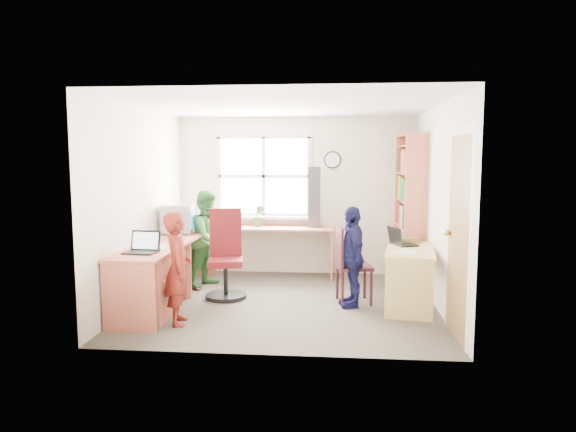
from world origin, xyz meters
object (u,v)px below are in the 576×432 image
at_px(crt_monitor, 178,219).
at_px(laptop_left, 143,247).
at_px(wooden_chair, 348,262).
at_px(swivel_chair, 226,259).
at_px(potted_plant, 259,216).
at_px(person_red, 178,268).
at_px(cd_tower, 314,197).
at_px(person_green, 209,238).
at_px(l_desk, 175,269).
at_px(bookshelf, 410,213).
at_px(right_desk, 410,264).
at_px(person_navy, 352,257).
at_px(laptop_right, 400,241).

relative_size(crt_monitor, laptop_left, 1.19).
bearing_deg(crt_monitor, wooden_chair, -19.11).
relative_size(swivel_chair, potted_plant, 3.44).
xyz_separation_m(wooden_chair, crt_monitor, (-2.31, 0.56, 0.44)).
bearing_deg(swivel_chair, person_red, -113.88).
xyz_separation_m(wooden_chair, cd_tower, (-0.47, 1.39, 0.69)).
xyz_separation_m(person_red, person_green, (-0.07, 1.66, 0.06)).
bearing_deg(wooden_chair, l_desk, -179.52).
bearing_deg(laptop_left, bookshelf, 37.40).
bearing_deg(bookshelf, person_red, -142.69).
distance_m(right_desk, cd_tower, 2.02).
bearing_deg(crt_monitor, right_desk, -17.25).
relative_size(potted_plant, person_red, 0.27).
bearing_deg(swivel_chair, person_navy, -20.13).
bearing_deg(swivel_chair, crt_monitor, 140.92).
bearing_deg(wooden_chair, person_red, -161.61).
bearing_deg(swivel_chair, laptop_right, -9.24).
relative_size(right_desk, crt_monitor, 2.97).
xyz_separation_m(l_desk, swivel_chair, (0.51, 0.51, 0.03)).
distance_m(l_desk, bookshelf, 3.35).
relative_size(crt_monitor, person_green, 0.32).
height_order(laptop_right, person_navy, person_navy).
bearing_deg(wooden_chair, laptop_right, 5.02).
height_order(right_desk, swivel_chair, swivel_chair).
height_order(l_desk, swivel_chair, swivel_chair).
height_order(swivel_chair, laptop_right, swivel_chair).
relative_size(l_desk, crt_monitor, 6.82).
bearing_deg(bookshelf, potted_plant, 173.02).
xyz_separation_m(bookshelf, potted_plant, (-2.20, 0.27, -0.09)).
relative_size(crt_monitor, laptop_right, 1.06).
relative_size(laptop_left, laptop_right, 0.89).
xyz_separation_m(wooden_chair, laptop_left, (-2.26, -0.86, 0.29)).
distance_m(right_desk, person_navy, 0.71).
bearing_deg(person_navy, potted_plant, -149.59).
relative_size(swivel_chair, laptop_right, 2.75).
distance_m(right_desk, bookshelf, 1.29).
relative_size(cd_tower, person_navy, 0.75).
bearing_deg(wooden_chair, potted_plant, 124.09).
bearing_deg(person_green, laptop_right, -80.39).
height_order(laptop_right, potted_plant, potted_plant).
distance_m(right_desk, laptop_left, 3.11).
bearing_deg(laptop_right, cd_tower, 21.06).
bearing_deg(crt_monitor, laptop_left, -93.59).
relative_size(cd_tower, person_green, 0.68).
bearing_deg(wooden_chair, crt_monitor, 156.75).
bearing_deg(swivel_chair, cd_tower, 39.17).
bearing_deg(person_green, potted_plant, -20.06).
relative_size(bookshelf, crt_monitor, 4.86).
height_order(right_desk, person_navy, person_navy).
relative_size(bookshelf, laptop_right, 5.13).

